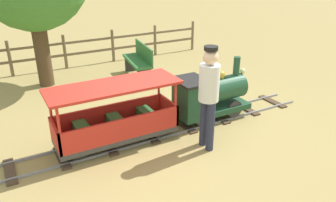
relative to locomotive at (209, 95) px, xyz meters
name	(u,v)px	position (x,y,z in m)	size (l,w,h in m)	color
ground_plane	(164,131)	(0.00, -0.93, -0.49)	(60.00, 60.00, 0.00)	#A38C51
track	(167,130)	(0.00, -0.87, -0.47)	(0.67, 5.70, 0.04)	gray
locomotive	(209,95)	(0.00, 0.00, 0.00)	(0.63, 1.45, 1.07)	#1E472D
passenger_car	(116,120)	(0.00, -1.77, -0.06)	(0.73, 2.00, 0.97)	#3F3F3F
conductor_person	(209,91)	(0.77, -0.59, 0.47)	(0.30, 0.30, 1.62)	#282D47
park_bench	(139,61)	(-2.75, -0.13, -0.07)	(1.34, 0.57, 0.82)	#2D6B33
fence_section	(90,47)	(-4.37, -0.87, 0.00)	(0.08, 6.78, 0.90)	#756047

